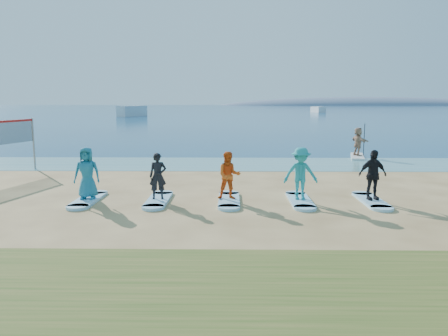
{
  "coord_description": "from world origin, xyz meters",
  "views": [
    {
      "loc": [
        0.13,
        -12.5,
        3.35
      ],
      "look_at": [
        -0.11,
        2.0,
        1.1
      ],
      "focal_mm": 35.0,
      "sensor_mm": 36.0,
      "label": 1
    }
  ],
  "objects_px": {
    "student_1": "(158,176)",
    "surfboard_4": "(371,201)",
    "student_3": "(301,173)",
    "paddleboard": "(357,156)",
    "surfboard_3": "(300,200)",
    "boat_offshore_b": "(318,112)",
    "boat_offshore_a": "(132,116)",
    "paddleboarder": "(358,141)",
    "student_0": "(87,173)",
    "student_2": "(229,175)",
    "surfboard_2": "(229,200)",
    "surfboard_1": "(158,200)",
    "student_4": "(373,175)",
    "surfboard_0": "(88,200)"
  },
  "relations": [
    {
      "from": "student_1",
      "to": "surfboard_4",
      "type": "height_order",
      "value": "student_1"
    },
    {
      "from": "student_3",
      "to": "paddleboard",
      "type": "bearing_deg",
      "value": 63.43
    },
    {
      "from": "paddleboard",
      "to": "surfboard_3",
      "type": "relative_size",
      "value": 1.36
    },
    {
      "from": "boat_offshore_b",
      "to": "student_1",
      "type": "relative_size",
      "value": 3.75
    },
    {
      "from": "student_3",
      "to": "student_1",
      "type": "bearing_deg",
      "value": 177.67
    },
    {
      "from": "boat_offshore_b",
      "to": "surfboard_4",
      "type": "xyz_separation_m",
      "value": [
        -19.74,
        -109.76,
        0.04
      ]
    },
    {
      "from": "boat_offshore_a",
      "to": "student_3",
      "type": "height_order",
      "value": "student_3"
    },
    {
      "from": "paddleboard",
      "to": "paddleboarder",
      "type": "xyz_separation_m",
      "value": [
        0.0,
        0.0,
        0.89
      ]
    },
    {
      "from": "student_0",
      "to": "student_2",
      "type": "height_order",
      "value": "student_0"
    },
    {
      "from": "student_1",
      "to": "student_2",
      "type": "distance_m",
      "value": 2.37
    },
    {
      "from": "surfboard_2",
      "to": "boat_offshore_a",
      "type": "bearing_deg",
      "value": 104.95
    },
    {
      "from": "paddleboard",
      "to": "student_0",
      "type": "xyz_separation_m",
      "value": [
        -12.31,
        -11.53,
        0.9
      ]
    },
    {
      "from": "surfboard_1",
      "to": "surfboard_3",
      "type": "xyz_separation_m",
      "value": [
        4.74,
        0.0,
        0.0
      ]
    },
    {
      "from": "paddleboard",
      "to": "surfboard_4",
      "type": "distance_m",
      "value": 11.87
    },
    {
      "from": "boat_offshore_b",
      "to": "student_0",
      "type": "distance_m",
      "value": 113.59
    },
    {
      "from": "boat_offshore_b",
      "to": "student_4",
      "type": "bearing_deg",
      "value": -112.51
    },
    {
      "from": "boat_offshore_a",
      "to": "student_1",
      "type": "relative_size",
      "value": 5.13
    },
    {
      "from": "paddleboard",
      "to": "student_2",
      "type": "bearing_deg",
      "value": -109.44
    },
    {
      "from": "paddleboarder",
      "to": "student_4",
      "type": "height_order",
      "value": "paddleboarder"
    },
    {
      "from": "paddleboard",
      "to": "surfboard_0",
      "type": "distance_m",
      "value": 16.87
    },
    {
      "from": "boat_offshore_b",
      "to": "student_4",
      "type": "distance_m",
      "value": 111.53
    },
    {
      "from": "student_0",
      "to": "surfboard_3",
      "type": "distance_m",
      "value": 7.18
    },
    {
      "from": "surfboard_3",
      "to": "student_4",
      "type": "xyz_separation_m",
      "value": [
        2.37,
        0.0,
        0.88
      ]
    },
    {
      "from": "surfboard_1",
      "to": "surfboard_2",
      "type": "distance_m",
      "value": 2.37
    },
    {
      "from": "student_0",
      "to": "student_3",
      "type": "bearing_deg",
      "value": -4.36
    },
    {
      "from": "surfboard_3",
      "to": "student_3",
      "type": "height_order",
      "value": "student_3"
    },
    {
      "from": "student_0",
      "to": "student_3",
      "type": "relative_size",
      "value": 1.0
    },
    {
      "from": "surfboard_0",
      "to": "surfboard_1",
      "type": "bearing_deg",
      "value": 0.0
    },
    {
      "from": "boat_offshore_a",
      "to": "student_2",
      "type": "xyz_separation_m",
      "value": [
        20.79,
        -77.86,
        0.88
      ]
    },
    {
      "from": "student_2",
      "to": "paddleboard",
      "type": "bearing_deg",
      "value": 52.1
    },
    {
      "from": "student_2",
      "to": "student_3",
      "type": "xyz_separation_m",
      "value": [
        2.37,
        0.0,
        0.07
      ]
    },
    {
      "from": "student_2",
      "to": "student_4",
      "type": "xyz_separation_m",
      "value": [
        4.74,
        0.0,
        0.04
      ]
    },
    {
      "from": "boat_offshore_b",
      "to": "student_4",
      "type": "xyz_separation_m",
      "value": [
        -19.74,
        -109.76,
        0.92
      ]
    },
    {
      "from": "surfboard_0",
      "to": "student_0",
      "type": "xyz_separation_m",
      "value": [
        0.0,
        0.0,
        0.91
      ]
    },
    {
      "from": "student_0",
      "to": "surfboard_4",
      "type": "distance_m",
      "value": 9.53
    },
    {
      "from": "boat_offshore_b",
      "to": "student_2",
      "type": "xyz_separation_m",
      "value": [
        -24.48,
        -109.76,
        0.88
      ]
    },
    {
      "from": "paddleboard",
      "to": "student_1",
      "type": "xyz_separation_m",
      "value": [
        -9.94,
        -11.53,
        0.8
      ]
    },
    {
      "from": "student_2",
      "to": "student_1",
      "type": "bearing_deg",
      "value": 175.36
    },
    {
      "from": "surfboard_0",
      "to": "student_3",
      "type": "height_order",
      "value": "student_3"
    },
    {
      "from": "student_0",
      "to": "surfboard_2",
      "type": "bearing_deg",
      "value": -4.36
    },
    {
      "from": "paddleboard",
      "to": "student_3",
      "type": "height_order",
      "value": "student_3"
    },
    {
      "from": "student_0",
      "to": "surfboard_1",
      "type": "xyz_separation_m",
      "value": [
        2.37,
        0.0,
        -0.91
      ]
    },
    {
      "from": "boat_offshore_a",
      "to": "student_3",
      "type": "xyz_separation_m",
      "value": [
        23.16,
        -77.86,
        0.96
      ]
    },
    {
      "from": "surfboard_3",
      "to": "surfboard_1",
      "type": "bearing_deg",
      "value": 180.0
    },
    {
      "from": "paddleboard",
      "to": "boat_offshore_a",
      "type": "bearing_deg",
      "value": 126.97
    },
    {
      "from": "paddleboarder",
      "to": "student_0",
      "type": "distance_m",
      "value": 16.87
    },
    {
      "from": "surfboard_2",
      "to": "student_2",
      "type": "relative_size",
      "value": 1.38
    },
    {
      "from": "surfboard_2",
      "to": "surfboard_1",
      "type": "bearing_deg",
      "value": 180.0
    },
    {
      "from": "student_0",
      "to": "paddleboard",
      "type": "bearing_deg",
      "value": 38.78
    },
    {
      "from": "student_4",
      "to": "student_1",
      "type": "bearing_deg",
      "value": 168.99
    }
  ]
}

